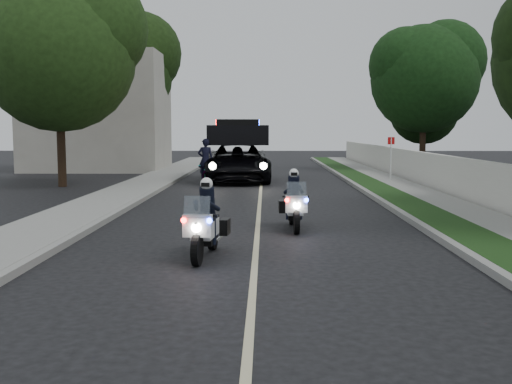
% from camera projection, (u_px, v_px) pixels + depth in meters
% --- Properties ---
extents(ground, '(120.00, 120.00, 0.00)m').
position_uv_depth(ground, '(255.00, 268.00, 10.84)').
color(ground, black).
rests_on(ground, ground).
extents(curb_right, '(0.20, 60.00, 0.15)m').
position_uv_depth(curb_right, '(379.00, 200.00, 20.72)').
color(curb_right, gray).
rests_on(curb_right, ground).
extents(grass_verge, '(1.20, 60.00, 0.16)m').
position_uv_depth(grass_verge, '(399.00, 200.00, 20.70)').
color(grass_verge, '#193814').
rests_on(grass_verge, ground).
extents(sidewalk_right, '(1.40, 60.00, 0.16)m').
position_uv_depth(sidewalk_right, '(437.00, 200.00, 20.68)').
color(sidewalk_right, gray).
rests_on(sidewalk_right, ground).
extents(property_wall, '(0.22, 60.00, 1.50)m').
position_uv_depth(property_wall, '(467.00, 180.00, 20.60)').
color(property_wall, beige).
rests_on(property_wall, ground).
extents(curb_left, '(0.20, 60.00, 0.15)m').
position_uv_depth(curb_left, '(142.00, 199.00, 20.84)').
color(curb_left, gray).
rests_on(curb_left, ground).
extents(sidewalk_left, '(2.00, 60.00, 0.16)m').
position_uv_depth(sidewalk_left, '(110.00, 199.00, 20.86)').
color(sidewalk_left, gray).
rests_on(sidewalk_left, ground).
extents(building_far, '(8.00, 6.00, 7.00)m').
position_uv_depth(building_far, '(98.00, 113.00, 36.49)').
color(building_far, '#A8A396').
rests_on(building_far, ground).
extents(lane_marking, '(0.12, 50.00, 0.01)m').
position_uv_depth(lane_marking, '(260.00, 201.00, 20.79)').
color(lane_marking, '#BFB78C').
rests_on(lane_marking, ground).
extents(police_moto_left, '(0.83, 1.88, 1.55)m').
position_uv_depth(police_moto_left, '(206.00, 257.00, 11.75)').
color(police_moto_left, silver).
rests_on(police_moto_left, ground).
extents(police_moto_right, '(0.68, 1.80, 1.51)m').
position_uv_depth(police_moto_right, '(294.00, 229.00, 15.07)').
color(police_moto_right, silver).
rests_on(police_moto_right, ground).
extents(police_suv, '(3.33, 6.64, 3.16)m').
position_uv_depth(police_suv, '(238.00, 181.00, 28.98)').
color(police_suv, black).
rests_on(police_suv, ground).
extents(bicycle, '(0.66, 1.79, 0.93)m').
position_uv_depth(bicycle, '(206.00, 185.00, 26.94)').
color(bicycle, black).
rests_on(bicycle, ground).
extents(cyclist, '(0.73, 0.53, 1.88)m').
position_uv_depth(cyclist, '(206.00, 185.00, 26.94)').
color(cyclist, black).
rests_on(cyclist, ground).
extents(sign_post, '(0.41, 0.41, 2.20)m').
position_uv_depth(sign_post, '(390.00, 183.00, 27.94)').
color(sign_post, '#A9130C').
rests_on(sign_post, ground).
extents(tree_right_d, '(6.99, 6.99, 10.58)m').
position_uv_depth(tree_right_d, '(422.00, 171.00, 36.07)').
color(tree_right_d, '#153812').
rests_on(tree_right_d, ground).
extents(tree_right_e, '(5.12, 5.12, 7.21)m').
position_uv_depth(tree_right_e, '(422.00, 169.00, 38.26)').
color(tree_right_e, black).
rests_on(tree_right_e, ground).
extents(tree_left_near, '(7.68, 7.68, 11.01)m').
position_uv_depth(tree_left_near, '(63.00, 187.00, 26.24)').
color(tree_left_near, '#224115').
rests_on(tree_left_near, ground).
extents(tree_left_far, '(8.81, 8.81, 11.73)m').
position_uv_depth(tree_left_far, '(120.00, 168.00, 38.68)').
color(tree_left_far, '#1C3510').
rests_on(tree_left_far, ground).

